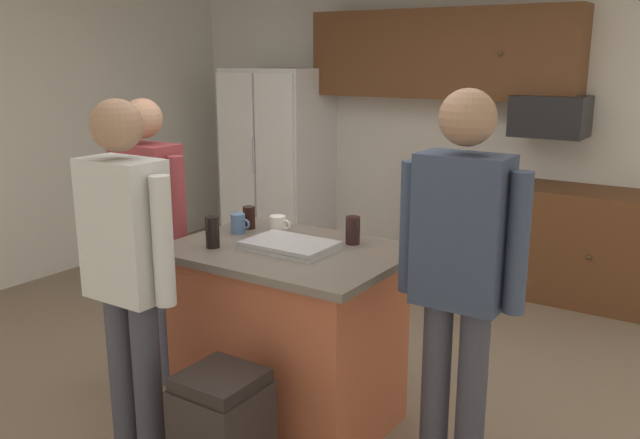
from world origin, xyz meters
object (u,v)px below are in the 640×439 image
(kitchen_island, at_px, (289,334))
(glass_short_whisky, at_px, (212,232))
(mug_ceramic_white, at_px, (238,224))
(glass_dark_ale, at_px, (249,218))
(trash_bin, at_px, (223,438))
(person_guest_by_door, at_px, (127,263))
(serving_tray, at_px, (290,245))
(refrigerator, at_px, (278,160))
(microwave_over_range, at_px, (550,116))
(person_host_foreground, at_px, (149,223))
(person_guest_right, at_px, (460,266))
(glass_stout_tall, at_px, (353,230))
(mug_blue_stoneware, at_px, (278,224))

(kitchen_island, bearing_deg, glass_short_whisky, -147.84)
(glass_short_whisky, bearing_deg, mug_ceramic_white, 104.15)
(glass_dark_ale, xyz_separation_m, trash_bin, (0.57, -0.91, -0.72))
(person_guest_by_door, bearing_deg, serving_tray, -2.28)
(refrigerator, distance_m, glass_dark_ale, 2.97)
(glass_short_whisky, relative_size, glass_dark_ale, 1.27)
(refrigerator, height_order, serving_tray, refrigerator)
(refrigerator, distance_m, microwave_over_range, 2.66)
(glass_short_whisky, height_order, trash_bin, glass_short_whisky)
(glass_short_whisky, height_order, serving_tray, glass_short_whisky)
(microwave_over_range, xyz_separation_m, person_guest_by_door, (-0.90, -3.50, -0.44))
(person_host_foreground, relative_size, glass_short_whisky, 10.47)
(kitchen_island, xyz_separation_m, person_guest_by_door, (-0.37, -0.72, 0.52))
(person_guest_right, xyz_separation_m, glass_stout_tall, (-0.70, 0.29, -0.01))
(person_host_foreground, bearing_deg, microwave_over_range, 58.61)
(refrigerator, relative_size, person_guest_by_door, 1.03)
(glass_stout_tall, distance_m, trash_bin, 1.21)
(mug_blue_stoneware, bearing_deg, trash_bin, -67.49)
(microwave_over_range, height_order, person_guest_right, person_guest_right)
(microwave_over_range, bearing_deg, person_host_foreground, -117.38)
(person_guest_by_door, bearing_deg, refrigerator, 53.71)
(glass_short_whisky, bearing_deg, mug_blue_stoneware, 76.61)
(mug_blue_stoneware, relative_size, serving_tray, 0.30)
(glass_dark_ale, bearing_deg, kitchen_island, -25.49)
(mug_ceramic_white, height_order, trash_bin, mug_ceramic_white)
(glass_dark_ale, bearing_deg, person_guest_by_door, -87.36)
(person_host_foreground, distance_m, mug_blue_stoneware, 0.77)
(person_guest_by_door, bearing_deg, glass_short_whisky, 22.03)
(person_guest_by_door, relative_size, mug_ceramic_white, 14.32)
(refrigerator, distance_m, kitchen_island, 3.39)
(kitchen_island, xyz_separation_m, mug_ceramic_white, (-0.40, 0.08, 0.53))
(person_guest_by_door, relative_size, glass_dark_ale, 13.67)
(microwave_over_range, distance_m, glass_short_whisky, 3.13)
(microwave_over_range, height_order, mug_blue_stoneware, microwave_over_range)
(kitchen_island, xyz_separation_m, glass_short_whisky, (-0.32, -0.20, 0.56))
(glass_dark_ale, bearing_deg, glass_stout_tall, 4.58)
(mug_blue_stoneware, height_order, trash_bin, mug_blue_stoneware)
(refrigerator, distance_m, person_host_foreground, 2.95)
(microwave_over_range, xyz_separation_m, person_guest_right, (0.41, -2.82, -0.40))
(person_guest_by_door, relative_size, mug_blue_stoneware, 13.30)
(kitchen_island, relative_size, serving_tray, 2.69)
(person_guest_right, relative_size, mug_ceramic_white, 14.74)
(person_guest_by_door, xyz_separation_m, person_host_foreground, (-0.57, 0.66, -0.04))
(glass_short_whisky, bearing_deg, serving_tray, 27.96)
(glass_short_whisky, height_order, glass_dark_ale, glass_short_whisky)
(microwave_over_range, height_order, glass_short_whisky, microwave_over_range)
(mug_blue_stoneware, bearing_deg, person_guest_right, -12.61)
(refrigerator, height_order, kitchen_island, refrigerator)
(microwave_over_range, relative_size, glass_dark_ale, 4.40)
(mug_blue_stoneware, xyz_separation_m, mug_ceramic_white, (-0.17, -0.13, 0.01))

